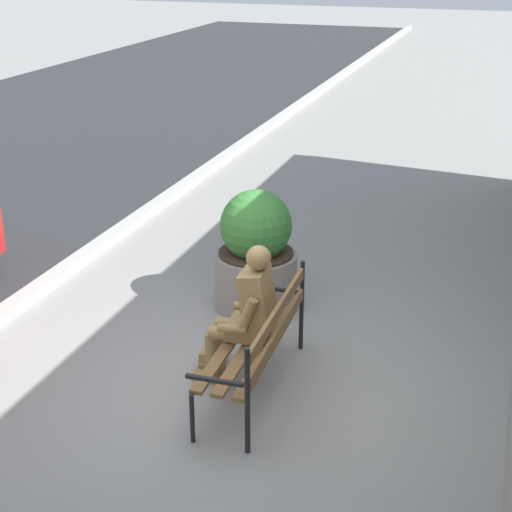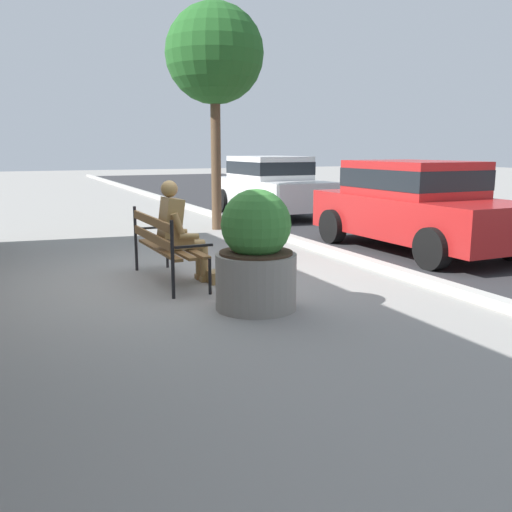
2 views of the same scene
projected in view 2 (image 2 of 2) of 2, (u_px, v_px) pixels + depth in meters
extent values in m
plane|color=gray|center=(179.00, 281.00, 7.67)|extent=(80.00, 80.00, 0.00)
cube|color=#B2AFA8|center=(358.00, 259.00, 8.83)|extent=(60.00, 0.20, 0.12)
cube|color=brown|center=(159.00, 249.00, 7.49)|extent=(1.70, 0.16, 0.04)
cube|color=brown|center=(172.00, 248.00, 7.57)|extent=(1.70, 0.16, 0.04)
cube|color=brown|center=(185.00, 247.00, 7.65)|extent=(1.70, 0.16, 0.04)
cube|color=brown|center=(152.00, 237.00, 7.42)|extent=(1.70, 0.09, 0.11)
cube|color=brown|center=(151.00, 221.00, 7.38)|extent=(1.70, 0.09, 0.11)
cylinder|color=black|center=(167.00, 253.00, 8.48)|extent=(0.04, 0.04, 0.45)
cylinder|color=black|center=(136.00, 239.00, 8.23)|extent=(0.04, 0.04, 0.95)
cube|color=black|center=(153.00, 228.00, 8.32)|extent=(0.05, 0.48, 0.03)
cylinder|color=black|center=(210.00, 276.00, 6.92)|extent=(0.04, 0.04, 0.45)
cylinder|color=black|center=(173.00, 260.00, 6.67)|extent=(0.04, 0.04, 0.95)
cube|color=black|center=(194.00, 246.00, 6.76)|extent=(0.05, 0.48, 0.03)
cube|color=olive|center=(179.00, 242.00, 7.46)|extent=(0.35, 0.33, 0.16)
cube|color=olive|center=(171.00, 218.00, 7.35)|extent=(0.37, 0.30, 0.55)
sphere|color=olive|center=(169.00, 189.00, 7.28)|extent=(0.22, 0.22, 0.22)
cylinder|color=olive|center=(167.00, 220.00, 7.57)|extent=(0.10, 0.18, 0.29)
cylinder|color=olive|center=(177.00, 232.00, 7.67)|extent=(0.09, 0.27, 0.10)
cylinder|color=olive|center=(178.00, 224.00, 7.18)|extent=(0.10, 0.18, 0.29)
cylinder|color=olive|center=(189.00, 236.00, 7.26)|extent=(0.09, 0.27, 0.10)
cylinder|color=olive|center=(187.00, 243.00, 7.61)|extent=(0.14, 0.37, 0.14)
cylinder|color=olive|center=(200.00, 261.00, 7.73)|extent=(0.11, 0.11, 0.50)
cube|color=olive|center=(204.00, 276.00, 7.80)|extent=(0.12, 0.24, 0.07)
cylinder|color=olive|center=(191.00, 245.00, 7.45)|extent=(0.14, 0.37, 0.14)
cylinder|color=olive|center=(204.00, 263.00, 7.58)|extent=(0.11, 0.11, 0.50)
cube|color=olive|center=(209.00, 279.00, 7.64)|extent=(0.12, 0.24, 0.07)
cube|color=olive|center=(215.00, 277.00, 7.54)|extent=(0.29, 0.19, 0.16)
cylinder|color=gray|center=(256.00, 281.00, 6.31)|extent=(0.91, 0.91, 0.62)
cylinder|color=#38281C|center=(256.00, 253.00, 6.24)|extent=(0.82, 0.82, 0.03)
sphere|color=#387A33|center=(256.00, 224.00, 6.18)|extent=(0.78, 0.78, 0.78)
cylinder|color=brown|center=(216.00, 161.00, 12.23)|extent=(0.21, 0.21, 3.00)
sphere|color=#235B23|center=(215.00, 54.00, 11.81)|extent=(2.08, 2.08, 2.08)
cube|color=silver|center=(272.00, 192.00, 14.98)|extent=(4.14, 1.80, 0.70)
cube|color=silver|center=(269.00, 168.00, 14.99)|extent=(2.17, 1.62, 0.60)
cube|color=black|center=(269.00, 168.00, 14.99)|extent=(2.18, 1.63, 0.33)
cylinder|color=black|center=(325.00, 207.00, 14.22)|extent=(0.65, 0.24, 0.64)
cylinder|color=black|center=(265.00, 210.00, 13.50)|extent=(0.65, 0.24, 0.64)
cylinder|color=black|center=(277.00, 198.00, 16.58)|extent=(0.65, 0.24, 0.64)
cylinder|color=black|center=(223.00, 200.00, 15.86)|extent=(0.65, 0.24, 0.64)
cube|color=#B21E1E|center=(417.00, 216.00, 9.77)|extent=(4.14, 1.80, 0.70)
cube|color=#B21E1E|center=(413.00, 178.00, 9.78)|extent=(2.17, 1.62, 0.60)
cube|color=black|center=(413.00, 178.00, 9.78)|extent=(2.18, 1.63, 0.33)
cylinder|color=black|center=(432.00, 249.00, 8.29)|extent=(0.65, 0.24, 0.64)
cylinder|color=black|center=(404.00, 221.00, 11.37)|extent=(0.65, 0.24, 0.64)
cylinder|color=black|center=(333.00, 226.00, 10.65)|extent=(0.65, 0.24, 0.64)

